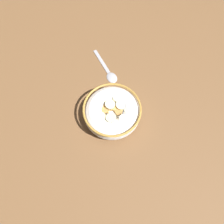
# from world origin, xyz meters

# --- Properties ---
(ground_plane) EXTENTS (1.36, 1.36, 0.02)m
(ground_plane) POSITION_xyz_m (0.00, 0.00, -0.01)
(ground_plane) COLOR brown
(cereal_bowl) EXTENTS (0.15, 0.15, 0.06)m
(cereal_bowl) POSITION_xyz_m (-0.00, 0.00, 0.03)
(cereal_bowl) COLOR white
(cereal_bowl) RESTS_ON ground_plane
(spoon) EXTENTS (0.12, 0.09, 0.01)m
(spoon) POSITION_xyz_m (-0.14, -0.02, 0.00)
(spoon) COLOR #A5A5AD
(spoon) RESTS_ON ground_plane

